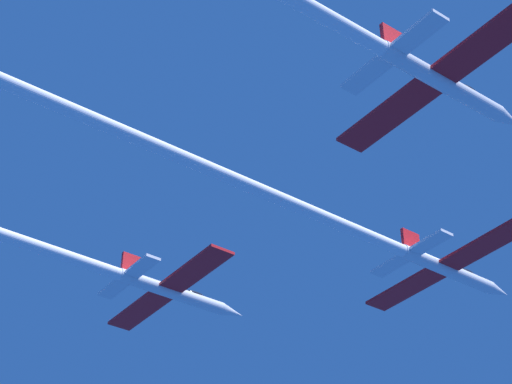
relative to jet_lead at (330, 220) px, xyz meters
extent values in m
cylinder|color=white|center=(0.00, 11.45, -0.02)|extent=(1.02, 9.23, 1.02)
cone|color=white|center=(0.00, 17.08, -0.02)|extent=(1.00, 2.03, 1.00)
ellipsoid|color=black|center=(0.00, 13.48, 0.41)|extent=(0.71, 1.85, 0.51)
cube|color=red|center=(-4.02, 10.99, -0.02)|extent=(7.02, 2.03, 0.22)
cube|color=red|center=(4.02, 10.99, -0.02)|extent=(7.02, 2.03, 0.22)
cube|color=red|center=(0.00, 7.75, 1.22)|extent=(0.27, 1.66, 1.48)
cube|color=white|center=(-2.09, 7.57, -0.02)|extent=(3.16, 1.22, 0.22)
cube|color=white|center=(2.09, 7.57, -0.02)|extent=(3.16, 1.22, 0.22)
cylinder|color=white|center=(0.00, -9.04, -0.02)|extent=(0.91, 31.74, 0.91)
cylinder|color=white|center=(-14.48, -3.66, -0.43)|extent=(1.02, 9.23, 1.02)
cone|color=white|center=(-14.48, 1.98, -0.43)|extent=(1.00, 2.03, 1.00)
ellipsoid|color=black|center=(-14.48, -1.63, 0.01)|extent=(0.71, 1.85, 0.51)
cube|color=red|center=(-18.50, -4.12, -0.43)|extent=(7.02, 2.03, 0.22)
cube|color=red|center=(-10.47, -4.12, -0.43)|extent=(7.02, 2.03, 0.22)
cube|color=red|center=(-14.48, -7.35, 0.82)|extent=(0.27, 1.66, 1.48)
cube|color=white|center=(-16.57, -7.53, -0.43)|extent=(3.16, 1.22, 0.22)
cube|color=white|center=(-12.40, -7.53, -0.43)|extent=(3.16, 1.22, 0.22)
cylinder|color=white|center=(14.29, -3.76, 0.29)|extent=(1.02, 9.23, 1.02)
cone|color=white|center=(14.29, 1.87, 0.29)|extent=(1.00, 2.03, 1.00)
ellipsoid|color=black|center=(14.29, -1.73, 0.72)|extent=(0.71, 1.85, 0.51)
cube|color=red|center=(10.28, -4.22, 0.29)|extent=(7.02, 2.03, 0.22)
cube|color=red|center=(18.31, -4.22, 0.29)|extent=(7.02, 2.03, 0.22)
cube|color=red|center=(14.29, -7.46, 1.53)|extent=(0.27, 1.66, 1.48)
cube|color=white|center=(12.21, -7.64, 0.29)|extent=(3.16, 1.22, 0.22)
cube|color=white|center=(16.38, -7.64, 0.29)|extent=(3.16, 1.22, 0.22)
camera|label=1|loc=(39.57, -35.49, -34.58)|focal=64.76mm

